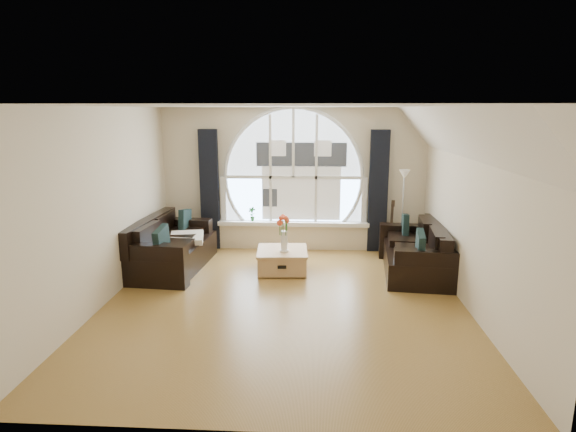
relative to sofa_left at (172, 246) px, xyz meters
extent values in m
cube|color=brown|center=(2.00, -1.38, -0.40)|extent=(5.00, 5.50, 0.01)
cube|color=silver|center=(2.00, -1.38, 2.30)|extent=(5.00, 5.50, 0.01)
cube|color=beige|center=(2.00, 1.37, 0.95)|extent=(5.00, 0.01, 2.70)
cube|color=beige|center=(2.00, -4.13, 0.95)|extent=(5.00, 0.01, 2.70)
cube|color=beige|center=(-0.50, -1.38, 0.95)|extent=(0.01, 5.50, 2.70)
cube|color=beige|center=(4.50, -1.38, 0.95)|extent=(0.01, 5.50, 2.70)
cube|color=silver|center=(4.20, -1.38, 1.95)|extent=(0.92, 5.50, 0.72)
cube|color=silver|center=(2.00, 1.34, 1.23)|extent=(2.60, 0.06, 2.15)
cube|color=white|center=(2.00, 1.27, 0.11)|extent=(2.90, 0.22, 0.08)
cube|color=white|center=(2.00, 1.31, 1.23)|extent=(2.76, 0.08, 2.15)
cube|color=silver|center=(2.15, 1.33, 1.10)|extent=(1.70, 0.02, 1.50)
cube|color=black|center=(0.40, 1.25, 0.75)|extent=(0.35, 0.12, 2.30)
cube|color=black|center=(3.60, 1.25, 0.75)|extent=(0.35, 0.12, 2.30)
cube|color=black|center=(0.00, 0.00, 0.00)|extent=(1.13, 2.03, 0.87)
cube|color=black|center=(4.05, -0.01, 0.00)|extent=(1.10, 1.92, 0.82)
cube|color=#AA8056|center=(1.87, -0.02, -0.20)|extent=(0.88, 0.88, 0.41)
cube|color=silver|center=(0.21, 0.15, 0.10)|extent=(0.65, 0.65, 0.10)
cube|color=white|center=(1.91, -0.11, 0.36)|extent=(0.24, 0.24, 0.70)
cube|color=#B2B2B2|center=(4.01, 0.97, 0.40)|extent=(0.24, 0.24, 1.60)
cube|color=#966024|center=(3.82, 0.99, 0.13)|extent=(0.41, 0.33, 1.06)
imported|color=#1E6023|center=(1.20, 1.27, 0.29)|extent=(0.17, 0.15, 0.28)
camera|label=1|loc=(2.39, -7.61, 2.26)|focal=29.61mm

